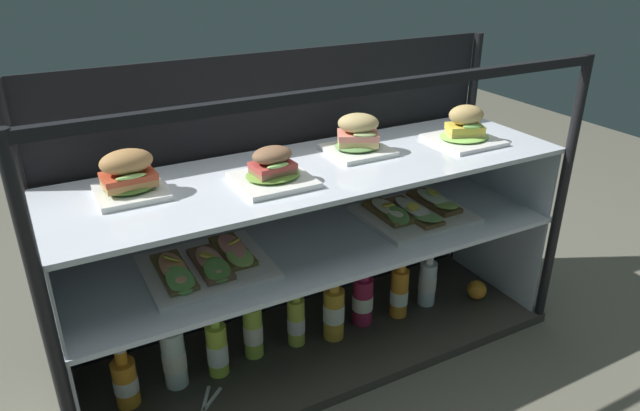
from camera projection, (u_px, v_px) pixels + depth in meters
The scene contains 23 objects.
ground_plane at pixel (320, 351), 1.92m from camera, with size 6.00×6.00×0.02m, color #5D5B4D.
case_base_deck at pixel (320, 345), 1.91m from camera, with size 1.56×0.49×0.03m, color #3A362F.
case_frame at pixel (297, 193), 1.82m from camera, with size 1.56×0.49×0.94m.
riser_lower_tier at pixel (320, 295), 1.83m from camera, with size 1.50×0.43×0.36m.
shelf_lower_glass at pixel (320, 244), 1.75m from camera, with size 1.51×0.44×0.01m, color silver.
riser_upper_tier at pixel (320, 208), 1.70m from camera, with size 1.50×0.43×0.23m.
shelf_upper_glass at pixel (320, 170), 1.65m from camera, with size 1.51×0.44×0.01m, color silver.
plated_roll_sandwich_far_left at pixel (129, 177), 1.44m from camera, with size 0.17×0.17×0.12m.
plated_roll_sandwich_far_right at pixel (273, 171), 1.52m from camera, with size 0.20×0.20×0.10m.
plated_roll_sandwich_mid_left at pixel (358, 137), 1.73m from camera, with size 0.18×0.18×0.12m.
plated_roll_sandwich_left_of_center at pixel (465, 130), 1.83m from camera, with size 0.20×0.20×0.12m.
open_sandwich_tray_far_right at pixel (207, 264), 1.59m from camera, with size 0.34×0.30×0.06m.
open_sandwich_tray_far_left at pixel (414, 211), 1.89m from camera, with size 0.34×0.30×0.06m.
juice_bottle_front_left_end at pixel (125, 381), 1.62m from camera, with size 0.07×0.07×0.20m.
juice_bottle_back_left at pixel (174, 356), 1.68m from camera, with size 0.07×0.07×0.25m.
juice_bottle_near_post at pixel (217, 348), 1.73m from camera, with size 0.06×0.06×0.23m.
juice_bottle_tucked_behind at pixel (253, 330), 1.80m from camera, with size 0.06×0.06×0.23m.
juice_bottle_front_right_end at pixel (296, 320), 1.86m from camera, with size 0.06×0.06×0.22m.
juice_bottle_front_second at pixel (333, 311), 1.89m from camera, with size 0.07×0.07×0.24m.
juice_bottle_back_center at pixel (363, 299), 1.96m from camera, with size 0.07×0.07×0.22m.
juice_bottle_front_fourth at pixel (399, 291), 2.00m from camera, with size 0.06×0.06×0.24m.
juice_bottle_back_right at pixel (427, 282), 2.06m from camera, with size 0.06×0.06×0.21m.
orange_fruit_beside_bottles at pixel (477, 290), 2.11m from camera, with size 0.07×0.07×0.07m, color orange.
Camera 1 is at (-0.73, -1.35, 1.25)m, focal length 32.24 mm.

